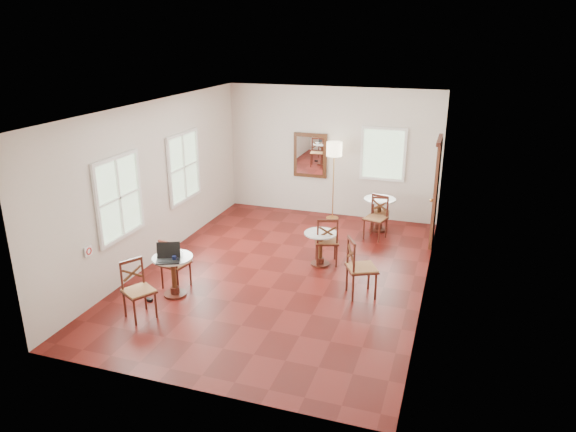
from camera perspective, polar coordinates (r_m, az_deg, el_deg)
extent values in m
plane|color=#59130F|center=(9.75, -0.56, -6.11)|extent=(7.00, 7.00, 0.00)
cube|color=beige|center=(12.46, 4.67, 6.82)|extent=(5.00, 0.02, 3.00)
cube|color=beige|center=(6.22, -11.17, -6.68)|extent=(5.00, 0.02, 3.00)
cube|color=beige|center=(10.26, -13.94, 3.57)|extent=(0.02, 7.00, 3.00)
cube|color=beige|center=(8.76, 15.08, 0.76)|extent=(0.02, 7.00, 3.00)
cube|color=white|center=(8.88, -0.62, 11.64)|extent=(5.00, 7.00, 0.02)
cube|color=#552B18|center=(11.18, 15.55, 2.31)|extent=(0.06, 0.90, 2.10)
cube|color=#451A11|center=(10.93, 15.97, 7.84)|extent=(0.08, 1.02, 0.08)
sphere|color=#BF8C3F|center=(10.89, 15.11, 1.63)|extent=(0.07, 0.07, 0.07)
cube|color=#492613|center=(12.57, 2.39, 6.51)|extent=(0.80, 0.05, 1.05)
cube|color=white|center=(12.54, 2.35, 6.48)|extent=(0.64, 0.02, 0.88)
cube|color=white|center=(8.82, -20.63, -3.54)|extent=(0.02, 0.16, 0.16)
torus|color=red|center=(8.81, -20.56, -3.56)|extent=(0.02, 0.12, 0.12)
cube|color=white|center=(9.28, -17.67, 1.88)|extent=(0.06, 1.22, 1.42)
cube|color=white|center=(11.06, -11.11, 5.17)|extent=(0.06, 1.22, 1.42)
cube|color=white|center=(12.20, 10.16, 6.55)|extent=(1.02, 0.06, 1.22)
cylinder|color=#451A11|center=(9.17, -11.99, -8.19)|extent=(0.38, 0.38, 0.04)
cylinder|color=#451A11|center=(9.13, -12.02, -7.77)|extent=(0.15, 0.15, 0.11)
cylinder|color=#492613|center=(9.01, -12.15, -6.17)|extent=(0.08, 0.08, 0.57)
cylinder|color=#451A11|center=(8.90, -12.27, -4.63)|extent=(0.13, 0.13, 0.06)
cylinder|color=silver|center=(8.89, -12.29, -4.38)|extent=(0.66, 0.66, 0.03)
cylinder|color=#451A11|center=(10.08, 3.46, -5.14)|extent=(0.35, 0.35, 0.04)
cylinder|color=#451A11|center=(10.06, 3.47, -4.77)|extent=(0.14, 0.14, 0.11)
cylinder|color=#492613|center=(9.95, 3.50, -3.39)|extent=(0.08, 0.08, 0.53)
cylinder|color=#451A11|center=(9.86, 3.52, -2.07)|extent=(0.12, 0.12, 0.05)
cylinder|color=silver|center=(9.84, 3.53, -1.86)|extent=(0.61, 0.61, 0.03)
cylinder|color=#451A11|center=(11.94, 9.64, -1.38)|extent=(0.39, 0.39, 0.04)
cylinder|color=#451A11|center=(11.91, 9.66, -1.03)|extent=(0.16, 0.16, 0.12)
cylinder|color=#492613|center=(11.82, 9.74, 0.31)|extent=(0.09, 0.09, 0.59)
cylinder|color=#451A11|center=(11.73, 9.81, 1.58)|extent=(0.14, 0.14, 0.06)
cylinder|color=silver|center=(11.72, 9.82, 1.78)|extent=(0.69, 0.69, 0.03)
cylinder|color=#451A11|center=(9.38, -10.43, -6.10)|extent=(0.03, 0.03, 0.42)
cylinder|color=#451A11|center=(9.15, -11.73, -6.88)|extent=(0.03, 0.03, 0.42)
cylinder|color=#451A11|center=(9.58, -12.03, -5.65)|extent=(0.03, 0.03, 0.42)
cylinder|color=#451A11|center=(9.35, -13.35, -6.40)|extent=(0.03, 0.03, 0.42)
cube|color=#451A11|center=(9.27, -11.98, -5.05)|extent=(0.48, 0.48, 0.03)
cube|color=#98663D|center=(9.27, -11.98, -4.97)|extent=(0.45, 0.45, 0.04)
cylinder|color=#451A11|center=(8.96, -11.92, -4.32)|extent=(0.03, 0.03, 0.47)
cylinder|color=#451A11|center=(9.17, -13.56, -3.89)|extent=(0.03, 0.03, 0.47)
cube|color=#451A11|center=(8.98, -12.85, -2.84)|extent=(0.36, 0.09, 0.05)
cube|color=#492613|center=(9.06, -12.75, -4.05)|extent=(0.30, 0.07, 0.21)
cube|color=#492613|center=(9.06, -12.75, -4.05)|extent=(0.30, 0.07, 0.21)
cylinder|color=#451A11|center=(8.35, -16.11, -9.92)|extent=(0.03, 0.03, 0.43)
cylinder|color=#451A11|center=(8.63, -17.12, -9.01)|extent=(0.03, 0.03, 0.43)
cylinder|color=#451A11|center=(8.48, -13.99, -9.25)|extent=(0.03, 0.03, 0.43)
cylinder|color=#451A11|center=(8.76, -15.06, -8.39)|extent=(0.03, 0.03, 0.43)
cube|color=#451A11|center=(8.45, -15.71, -7.82)|extent=(0.58, 0.58, 0.03)
cube|color=#98663D|center=(8.45, -15.71, -7.73)|extent=(0.55, 0.55, 0.04)
cylinder|color=#451A11|center=(8.43, -17.42, -6.28)|extent=(0.03, 0.03, 0.48)
cylinder|color=#451A11|center=(8.56, -15.33, -5.68)|extent=(0.03, 0.03, 0.48)
cube|color=#451A11|center=(8.41, -16.51, -4.62)|extent=(0.21, 0.33, 0.05)
cube|color=#492613|center=(8.49, -16.37, -5.92)|extent=(0.18, 0.28, 0.21)
cube|color=#492613|center=(8.49, -16.37, -5.92)|extent=(0.18, 0.28, 0.21)
cylinder|color=#451A11|center=(10.25, 5.05, -3.51)|extent=(0.04, 0.04, 0.45)
cylinder|color=#451A11|center=(9.92, 5.23, -4.31)|extent=(0.04, 0.04, 0.45)
cylinder|color=#451A11|center=(10.22, 3.05, -3.52)|extent=(0.04, 0.04, 0.45)
cylinder|color=#451A11|center=(9.90, 3.16, -4.32)|extent=(0.04, 0.04, 0.45)
cube|color=#451A11|center=(9.98, 4.15, -2.71)|extent=(0.55, 0.55, 0.03)
cube|color=#98663D|center=(9.98, 4.16, -2.63)|extent=(0.53, 0.53, 0.04)
cylinder|color=#451A11|center=(9.74, 5.31, -1.77)|extent=(0.04, 0.04, 0.50)
cylinder|color=#451A11|center=(9.72, 3.21, -1.78)|extent=(0.04, 0.04, 0.50)
cube|color=#451A11|center=(9.65, 4.30, -0.52)|extent=(0.37, 0.15, 0.05)
cube|color=#492613|center=(9.73, 4.26, -1.72)|extent=(0.31, 0.13, 0.22)
cube|color=#492613|center=(9.73, 4.26, -1.72)|extent=(0.31, 0.13, 0.22)
cylinder|color=#451A11|center=(8.85, 9.38, -7.45)|extent=(0.04, 0.04, 0.48)
cylinder|color=#451A11|center=(8.75, 6.98, -7.67)|extent=(0.04, 0.04, 0.48)
cylinder|color=#451A11|center=(9.18, 8.65, -6.40)|extent=(0.04, 0.04, 0.48)
cylinder|color=#451A11|center=(9.08, 6.33, -6.60)|extent=(0.04, 0.04, 0.48)
cube|color=#451A11|center=(8.86, 7.91, -5.61)|extent=(0.63, 0.63, 0.03)
cube|color=#98663D|center=(8.85, 7.91, -5.51)|extent=(0.60, 0.60, 0.04)
cylinder|color=#451A11|center=(8.53, 7.12, -4.66)|extent=(0.04, 0.04, 0.53)
cylinder|color=#451A11|center=(8.87, 6.45, -3.67)|extent=(0.04, 0.04, 0.53)
cube|color=#451A11|center=(8.61, 6.84, -2.66)|extent=(0.22, 0.38, 0.05)
cube|color=#492613|center=(8.70, 6.78, -4.09)|extent=(0.18, 0.32, 0.23)
cube|color=#492613|center=(8.70, 6.78, -4.09)|extent=(0.18, 0.32, 0.23)
cylinder|color=#451A11|center=(12.03, 10.59, -0.41)|extent=(0.03, 0.03, 0.38)
cylinder|color=#451A11|center=(11.74, 10.54, -0.91)|extent=(0.03, 0.03, 0.38)
cylinder|color=#451A11|center=(12.03, 9.13, -0.31)|extent=(0.03, 0.03, 0.38)
cylinder|color=#451A11|center=(11.74, 9.04, -0.81)|extent=(0.03, 0.03, 0.38)
cube|color=#451A11|center=(11.82, 9.88, 0.29)|extent=(0.42, 0.42, 0.03)
cube|color=#98663D|center=(11.82, 9.88, 0.35)|extent=(0.40, 0.40, 0.03)
cylinder|color=#451A11|center=(11.60, 10.66, 0.97)|extent=(0.03, 0.03, 0.43)
cylinder|color=#451A11|center=(11.61, 9.15, 1.07)|extent=(0.03, 0.03, 0.43)
cube|color=#451A11|center=(11.55, 9.96, 1.94)|extent=(0.33, 0.07, 0.04)
cube|color=#492613|center=(11.61, 9.91, 1.06)|extent=(0.28, 0.05, 0.19)
cube|color=#492613|center=(11.61, 9.91, 1.06)|extent=(0.28, 0.05, 0.19)
cylinder|color=#451A11|center=(11.30, 8.14, -1.45)|extent=(0.03, 0.03, 0.44)
cylinder|color=#451A11|center=(11.59, 8.90, -0.94)|extent=(0.03, 0.03, 0.44)
cylinder|color=#451A11|center=(11.16, 9.74, -1.80)|extent=(0.03, 0.03, 0.44)
cylinder|color=#451A11|center=(11.46, 10.47, -1.27)|extent=(0.03, 0.03, 0.44)
cube|color=#451A11|center=(11.30, 9.37, -0.30)|extent=(0.53, 0.53, 0.03)
cube|color=#98663D|center=(11.30, 9.38, -0.23)|extent=(0.50, 0.50, 0.04)
cylinder|color=#451A11|center=(11.44, 9.02, 1.23)|extent=(0.03, 0.03, 0.48)
cylinder|color=#451A11|center=(11.31, 10.61, 0.91)|extent=(0.03, 0.03, 0.48)
cube|color=#451A11|center=(11.31, 9.87, 2.14)|extent=(0.36, 0.13, 0.05)
cube|color=#492613|center=(11.37, 9.81, 1.12)|extent=(0.31, 0.11, 0.21)
cube|color=#492613|center=(11.37, 9.81, 1.12)|extent=(0.31, 0.11, 0.21)
cylinder|color=#BF8C3F|center=(12.51, 4.77, -0.22)|extent=(0.29, 0.29, 0.03)
cylinder|color=#BF8C3F|center=(12.26, 4.87, 3.37)|extent=(0.02, 0.02, 1.66)
cylinder|color=beige|center=(12.06, 4.99, 7.17)|extent=(0.35, 0.35, 0.31)
cube|color=black|center=(8.72, -12.73, -4.71)|extent=(0.45, 0.40, 0.02)
cube|color=black|center=(8.71, -12.73, -4.63)|extent=(0.34, 0.27, 0.00)
cube|color=black|center=(8.79, -12.70, -3.57)|extent=(0.37, 0.23, 0.26)
cube|color=silver|center=(8.79, -12.70, -3.57)|extent=(0.32, 0.19, 0.21)
ellipsoid|color=black|center=(8.73, -12.05, -4.57)|extent=(0.10, 0.07, 0.03)
cylinder|color=black|center=(8.71, -12.10, -4.48)|extent=(0.07, 0.07, 0.08)
torus|color=black|center=(8.69, -11.86, -4.51)|extent=(0.06, 0.01, 0.06)
cylinder|color=white|center=(8.83, -11.38, -4.02)|extent=(0.06, 0.06, 0.10)
cube|color=black|center=(9.08, -14.70, -8.69)|extent=(0.11, 0.07, 0.05)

